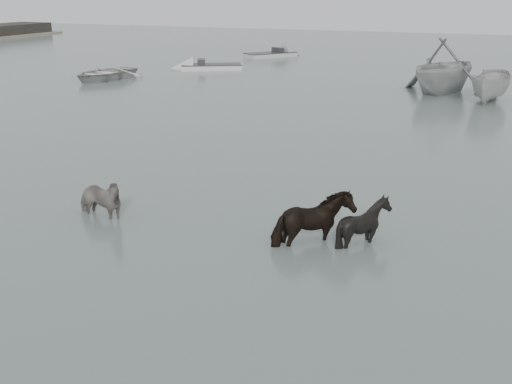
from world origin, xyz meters
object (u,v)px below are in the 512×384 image
(pony_dark, at_px, (315,211))
(rowboat_lead, at_px, (104,71))
(pony_pinto, at_px, (98,192))
(pony_black, at_px, (364,214))

(pony_dark, relative_size, rowboat_lead, 0.33)
(pony_pinto, relative_size, rowboat_lead, 0.33)
(pony_black, relative_size, rowboat_lead, 0.28)
(pony_pinto, height_order, pony_dark, pony_dark)
(rowboat_lead, bearing_deg, pony_pinto, -48.15)
(rowboat_lead, bearing_deg, pony_dark, -38.64)
(pony_dark, height_order, rowboat_lead, pony_dark)
(pony_dark, bearing_deg, pony_black, -43.49)
(pony_dark, xyz_separation_m, rowboat_lead, (-20.07, 20.84, -0.30))
(pony_black, bearing_deg, pony_dark, 106.74)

